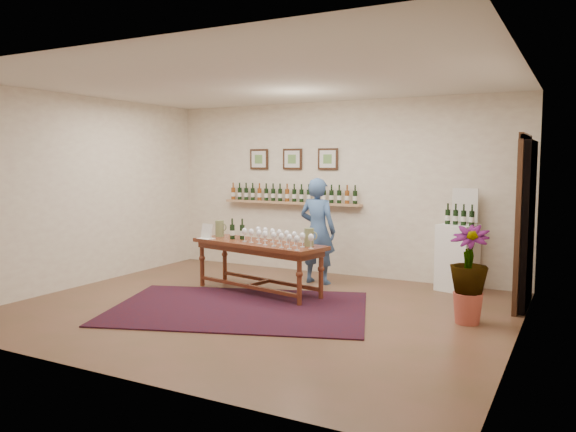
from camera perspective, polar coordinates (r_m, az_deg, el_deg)
The scene contains 14 objects.
ground at distance 7.14m, azimuth -3.04°, elevation -9.38°, with size 6.00×6.00×0.00m, color brown.
room_shell at distance 7.94m, azimuth 17.30°, elevation 0.11°, with size 6.00×6.00×6.00m.
rug at distance 7.15m, azimuth -5.00°, elevation -9.30°, with size 3.14×2.10×0.02m, color #4D0D0F.
tasting_table at distance 7.88m, azimuth -3.03°, elevation -3.41°, with size 2.12×1.05×0.72m.
table_glasses at distance 7.57m, azimuth -1.20°, elevation -2.19°, with size 1.44×0.33×0.20m, color white, non-canonical shape.
table_bottles at distance 8.14m, azimuth -5.18°, elevation -1.26°, with size 0.29×0.17×0.31m, color black, non-canonical shape.
pitcher_left at distance 8.46m, azimuth -6.96°, elevation -1.26°, with size 0.15×0.15×0.24m, color olive, non-canonical shape.
pitcher_right at distance 7.46m, azimuth 2.14°, elevation -2.15°, with size 0.15×0.15×0.24m, color olive, non-canonical shape.
menu_card at distance 8.27m, azimuth -8.26°, elevation -1.53°, with size 0.24×0.17×0.22m, color silver.
display_pedestal at distance 8.39m, azimuth 16.83°, elevation -4.05°, with size 0.47×0.47×0.95m, color white.
pedestal_bottles at distance 8.23m, azimuth 17.04°, elevation 0.14°, with size 0.30×0.08×0.30m, color black, non-canonical shape.
info_sign at distance 8.43m, azimuth 17.55°, elevation 1.06°, with size 0.39×0.02×0.53m, color silver.
potted_plant at distance 6.70m, azimuth 17.87°, elevation -5.68°, with size 0.52×0.52×0.97m.
person at distance 8.45m, azimuth 3.03°, elevation -1.52°, with size 0.58×0.38×1.60m, color #385786.
Camera 1 is at (3.55, -5.92, 1.84)m, focal length 35.00 mm.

